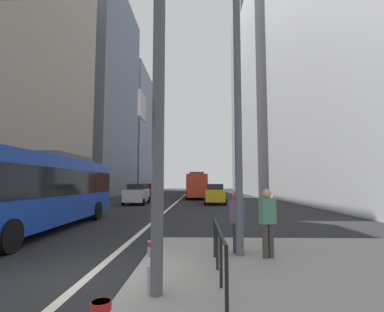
{
  "coord_description": "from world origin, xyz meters",
  "views": [
    {
      "loc": [
        2.4,
        -6.25,
        2.04
      ],
      "look_at": [
        1.75,
        20.57,
        4.54
      ],
      "focal_mm": 27.07,
      "sensor_mm": 36.0,
      "label": 1
    }
  ],
  "objects_px": {
    "traffic_signal_gantry": "(42,68)",
    "street_lamp_post": "(237,66)",
    "pedestrian_walking": "(236,218)",
    "pedestrian_waiting": "(268,219)",
    "city_bus_red_distant": "(199,184)",
    "car_receding_far": "(215,194)",
    "bollard_right": "(152,264)",
    "car_oncoming_mid": "(149,190)",
    "car_oncoming_far": "(137,194)",
    "city_bus_blue_oncoming": "(40,188)",
    "pedestrian_far": "(237,220)",
    "city_bus_red_receding": "(196,184)",
    "car_receding_near": "(200,189)"
  },
  "relations": [
    {
      "from": "car_receding_near",
      "to": "car_oncoming_far",
      "type": "bearing_deg",
      "value": -105.46
    },
    {
      "from": "car_oncoming_mid",
      "to": "pedestrian_waiting",
      "type": "height_order",
      "value": "car_oncoming_mid"
    },
    {
      "from": "car_receding_near",
      "to": "bollard_right",
      "type": "bearing_deg",
      "value": -91.28
    },
    {
      "from": "car_receding_near",
      "to": "city_bus_red_distant",
      "type": "bearing_deg",
      "value": 91.17
    },
    {
      "from": "city_bus_blue_oncoming",
      "to": "traffic_signal_gantry",
      "type": "xyz_separation_m",
      "value": [
        3.9,
        -7.16,
        2.29
      ]
    },
    {
      "from": "car_oncoming_mid",
      "to": "car_receding_far",
      "type": "relative_size",
      "value": 0.9
    },
    {
      "from": "car_receding_far",
      "to": "bollard_right",
      "type": "distance_m",
      "value": 23.22
    },
    {
      "from": "city_bus_red_distant",
      "to": "car_receding_near",
      "type": "relative_size",
      "value": 2.48
    },
    {
      "from": "car_receding_far",
      "to": "pedestrian_far",
      "type": "distance_m",
      "value": 20.23
    },
    {
      "from": "pedestrian_waiting",
      "to": "pedestrian_walking",
      "type": "xyz_separation_m",
      "value": [
        -0.73,
        0.56,
        -0.04
      ]
    },
    {
      "from": "city_bus_red_receding",
      "to": "car_receding_near",
      "type": "distance_m",
      "value": 10.56
    },
    {
      "from": "car_oncoming_mid",
      "to": "pedestrian_waiting",
      "type": "xyz_separation_m",
      "value": [
        8.98,
        -34.4,
        0.13
      ]
    },
    {
      "from": "city_bus_blue_oncoming",
      "to": "bollard_right",
      "type": "height_order",
      "value": "city_bus_blue_oncoming"
    },
    {
      "from": "pedestrian_far",
      "to": "car_oncoming_far",
      "type": "bearing_deg",
      "value": 109.5
    },
    {
      "from": "car_receding_near",
      "to": "street_lamp_post",
      "type": "xyz_separation_m",
      "value": [
        0.88,
        -42.03,
        4.29
      ]
    },
    {
      "from": "bollard_right",
      "to": "pedestrian_waiting",
      "type": "height_order",
      "value": "pedestrian_waiting"
    },
    {
      "from": "bollard_right",
      "to": "pedestrian_far",
      "type": "distance_m",
      "value": 3.44
    },
    {
      "from": "pedestrian_walking",
      "to": "pedestrian_waiting",
      "type": "bearing_deg",
      "value": -37.28
    },
    {
      "from": "city_bus_blue_oncoming",
      "to": "traffic_signal_gantry",
      "type": "relative_size",
      "value": 1.87
    },
    {
      "from": "city_bus_blue_oncoming",
      "to": "pedestrian_far",
      "type": "height_order",
      "value": "city_bus_blue_oncoming"
    },
    {
      "from": "city_bus_red_receding",
      "to": "city_bus_red_distant",
      "type": "height_order",
      "value": "same"
    },
    {
      "from": "city_bus_blue_oncoming",
      "to": "car_receding_near",
      "type": "distance_m",
      "value": 38.26
    },
    {
      "from": "street_lamp_post",
      "to": "pedestrian_waiting",
      "type": "bearing_deg",
      "value": -19.45
    },
    {
      "from": "city_bus_blue_oncoming",
      "to": "city_bus_red_receding",
      "type": "height_order",
      "value": "same"
    },
    {
      "from": "car_receding_far",
      "to": "pedestrian_walking",
      "type": "xyz_separation_m",
      "value": [
        -0.53,
        -20.11,
        0.09
      ]
    },
    {
      "from": "car_oncoming_mid",
      "to": "car_receding_far",
      "type": "bearing_deg",
      "value": -57.42
    },
    {
      "from": "city_bus_red_receding",
      "to": "pedestrian_walking",
      "type": "relative_size",
      "value": 6.98
    },
    {
      "from": "city_bus_red_receding",
      "to": "traffic_signal_gantry",
      "type": "xyz_separation_m",
      "value": [
        -2.48,
        -34.26,
        2.29
      ]
    },
    {
      "from": "city_bus_red_receding",
      "to": "car_receding_far",
      "type": "bearing_deg",
      "value": -80.09
    },
    {
      "from": "car_receding_near",
      "to": "pedestrian_waiting",
      "type": "relative_size",
      "value": 2.58
    },
    {
      "from": "traffic_signal_gantry",
      "to": "street_lamp_post",
      "type": "bearing_deg",
      "value": 34.88
    },
    {
      "from": "traffic_signal_gantry",
      "to": "pedestrian_walking",
      "type": "relative_size",
      "value": 3.82
    },
    {
      "from": "traffic_signal_gantry",
      "to": "pedestrian_waiting",
      "type": "relative_size",
      "value": 3.69
    },
    {
      "from": "car_receding_near",
      "to": "city_bus_red_receding",
      "type": "bearing_deg",
      "value": -93.18
    },
    {
      "from": "city_bus_red_distant",
      "to": "pedestrian_far",
      "type": "relative_size",
      "value": 6.84
    },
    {
      "from": "car_oncoming_mid",
      "to": "car_oncoming_far",
      "type": "relative_size",
      "value": 0.93
    },
    {
      "from": "city_bus_red_receding",
      "to": "car_receding_near",
      "type": "relative_size",
      "value": 2.61
    },
    {
      "from": "street_lamp_post",
      "to": "city_bus_red_distant",
      "type": "bearing_deg",
      "value": 91.19
    },
    {
      "from": "city_bus_red_distant",
      "to": "car_oncoming_far",
      "type": "bearing_deg",
      "value": -99.72
    },
    {
      "from": "city_bus_red_distant",
      "to": "street_lamp_post",
      "type": "relative_size",
      "value": 1.39
    },
    {
      "from": "city_bus_red_distant",
      "to": "pedestrian_waiting",
      "type": "height_order",
      "value": "city_bus_red_distant"
    },
    {
      "from": "bollard_right",
      "to": "pedestrian_walking",
      "type": "bearing_deg",
      "value": 58.58
    },
    {
      "from": "car_oncoming_far",
      "to": "street_lamp_post",
      "type": "bearing_deg",
      "value": -70.59
    },
    {
      "from": "street_lamp_post",
      "to": "pedestrian_waiting",
      "type": "height_order",
      "value": "street_lamp_post"
    },
    {
      "from": "city_bus_red_distant",
      "to": "car_receding_near",
      "type": "xyz_separation_m",
      "value": [
        0.25,
        -12.17,
        -0.85
      ]
    },
    {
      "from": "city_bus_red_receding",
      "to": "pedestrian_walking",
      "type": "xyz_separation_m",
      "value": [
        1.41,
        -31.2,
        -0.76
      ]
    },
    {
      "from": "city_bus_blue_oncoming",
      "to": "car_receding_far",
      "type": "bearing_deg",
      "value": 62.54
    },
    {
      "from": "pedestrian_far",
      "to": "city_bus_red_distant",
      "type": "bearing_deg",
      "value": 91.16
    },
    {
      "from": "car_receding_near",
      "to": "pedestrian_walking",
      "type": "bearing_deg",
      "value": -88.86
    },
    {
      "from": "street_lamp_post",
      "to": "city_bus_blue_oncoming",
      "type": "bearing_deg",
      "value": 150.57
    }
  ]
}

